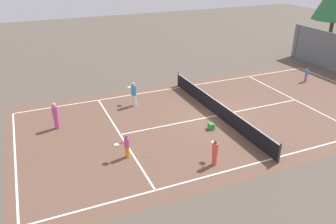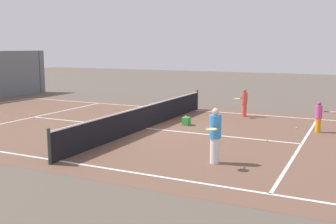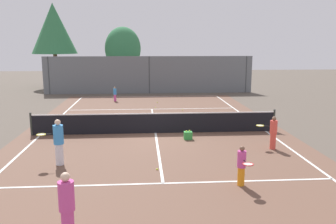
% 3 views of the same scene
% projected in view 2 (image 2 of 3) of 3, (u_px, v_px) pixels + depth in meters
% --- Properties ---
extents(ground_plane, '(80.00, 80.00, 0.00)m').
position_uv_depth(ground_plane, '(146.00, 128.00, 17.04)').
color(ground_plane, brown).
extents(court_surface, '(13.00, 25.00, 0.01)m').
position_uv_depth(court_surface, '(146.00, 128.00, 17.04)').
color(court_surface, brown).
rests_on(court_surface, ground_plane).
extents(tennis_net, '(11.90, 0.10, 1.10)m').
position_uv_depth(tennis_net, '(146.00, 117.00, 16.95)').
color(tennis_net, '#333833').
rests_on(tennis_net, ground_plane).
extents(player_1, '(0.94, 0.45, 1.68)m').
position_uv_depth(player_1, '(215.00, 135.00, 11.79)').
color(player_1, silver).
rests_on(player_1, ground_plane).
extents(player_2, '(0.35, 0.85, 1.26)m').
position_uv_depth(player_2, '(319.00, 116.00, 16.16)').
color(player_2, orange).
rests_on(player_2, ground_plane).
extents(player_4, '(0.86, 0.60, 1.38)m').
position_uv_depth(player_4, '(244.00, 103.00, 19.85)').
color(player_4, '#E54C3F').
rests_on(player_4, ground_plane).
extents(ball_crate, '(0.37, 0.29, 0.43)m').
position_uv_depth(ball_crate, '(186.00, 121.00, 17.74)').
color(ball_crate, green).
rests_on(ball_crate, ground_plane).
extents(tennis_ball_0, '(0.07, 0.07, 0.07)m').
position_uv_depth(tennis_ball_0, '(296.00, 128.00, 16.96)').
color(tennis_ball_0, '#CCE533').
rests_on(tennis_ball_0, ground_plane).
extents(tennis_ball_1, '(0.07, 0.07, 0.07)m').
position_uv_depth(tennis_ball_1, '(267.00, 141.00, 14.68)').
color(tennis_ball_1, '#CCE533').
rests_on(tennis_ball_1, ground_plane).
extents(tennis_ball_2, '(0.07, 0.07, 0.07)m').
position_uv_depth(tennis_ball_2, '(69.00, 112.00, 21.30)').
color(tennis_ball_2, '#CCE533').
rests_on(tennis_ball_2, ground_plane).
extents(tennis_ball_3, '(0.07, 0.07, 0.07)m').
position_uv_depth(tennis_ball_3, '(4.00, 112.00, 21.30)').
color(tennis_ball_3, '#CCE533').
rests_on(tennis_ball_3, ground_plane).
extents(tennis_ball_4, '(0.07, 0.07, 0.07)m').
position_uv_depth(tennis_ball_4, '(100.00, 134.00, 15.80)').
color(tennis_ball_4, '#CCE533').
rests_on(tennis_ball_4, ground_plane).
extents(tennis_ball_5, '(0.07, 0.07, 0.07)m').
position_uv_depth(tennis_ball_5, '(126.00, 106.00, 23.51)').
color(tennis_ball_5, '#CCE533').
rests_on(tennis_ball_5, ground_plane).
extents(tennis_ball_6, '(0.07, 0.07, 0.07)m').
position_uv_depth(tennis_ball_6, '(52.00, 150.00, 13.38)').
color(tennis_ball_6, '#CCE533').
rests_on(tennis_ball_6, ground_plane).
extents(tennis_ball_7, '(0.07, 0.07, 0.07)m').
position_uv_depth(tennis_ball_7, '(31.00, 115.00, 20.20)').
color(tennis_ball_7, '#CCE533').
rests_on(tennis_ball_7, ground_plane).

